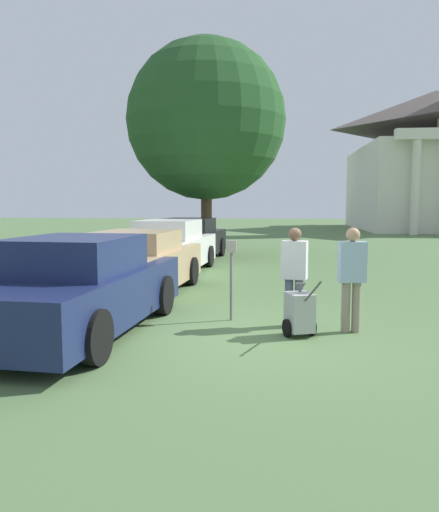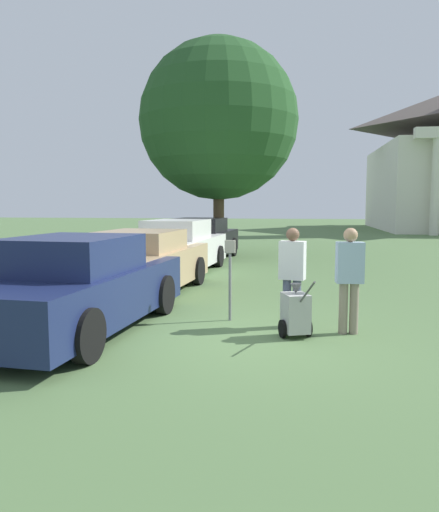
{
  "view_description": "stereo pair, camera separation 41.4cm",
  "coord_description": "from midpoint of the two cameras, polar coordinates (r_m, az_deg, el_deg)",
  "views": [
    {
      "loc": [
        0.45,
        -7.64,
        2.08
      ],
      "look_at": [
        -0.52,
        1.53,
        1.1
      ],
      "focal_mm": 35.0,
      "sensor_mm": 36.0,
      "label": 1
    },
    {
      "loc": [
        0.86,
        -7.59,
        2.08
      ],
      "look_at": [
        -0.52,
        1.53,
        1.1
      ],
      "focal_mm": 35.0,
      "sensor_mm": 36.0,
      "label": 2
    }
  ],
  "objects": [
    {
      "name": "ground_plane",
      "position": [
        7.92,
        1.11,
        -9.16
      ],
      "size": [
        120.0,
        120.0,
        0.0
      ],
      "primitive_type": "plane",
      "color": "#517042"
    },
    {
      "name": "parked_car_navy",
      "position": [
        8.32,
        -16.97,
        -3.58
      ],
      "size": [
        2.3,
        4.97,
        1.56
      ],
      "rotation": [
        0.0,
        0.0,
        -0.08
      ],
      "color": "#19234C",
      "rests_on": "ground_plane"
    },
    {
      "name": "parked_car_tan",
      "position": [
        11.56,
        -10.26,
        -0.91
      ],
      "size": [
        2.25,
        4.87,
        1.46
      ],
      "rotation": [
        0.0,
        0.0,
        -0.08
      ],
      "color": "tan",
      "rests_on": "ground_plane"
    },
    {
      "name": "parked_car_white",
      "position": [
        14.99,
        -6.46,
        0.87
      ],
      "size": [
        2.22,
        5.12,
        1.59
      ],
      "rotation": [
        0.0,
        0.0,
        -0.08
      ],
      "color": "silver",
      "rests_on": "ground_plane"
    },
    {
      "name": "parked_car_black",
      "position": [
        18.39,
        -4.12,
        1.81
      ],
      "size": [
        2.34,
        4.84,
        1.53
      ],
      "rotation": [
        0.0,
        0.0,
        -0.08
      ],
      "color": "black",
      "rests_on": "ground_plane"
    },
    {
      "name": "parking_meter",
      "position": [
        8.79,
        0.01,
        -1.04
      ],
      "size": [
        0.18,
        0.09,
        1.43
      ],
      "color": "slate",
      "rests_on": "ground_plane"
    },
    {
      "name": "person_worker",
      "position": [
        8.43,
        7.16,
        -1.68
      ],
      "size": [
        0.46,
        0.31,
        1.67
      ],
      "rotation": [
        0.0,
        0.0,
        2.9
      ],
      "color": "#515670",
      "rests_on": "ground_plane"
    },
    {
      "name": "person_supervisor",
      "position": [
        8.2,
        13.5,
        -1.93
      ],
      "size": [
        0.44,
        0.27,
        1.69
      ],
      "rotation": [
        0.0,
        0.0,
        3.26
      ],
      "color": "gray",
      "rests_on": "ground_plane"
    },
    {
      "name": "equipment_cart",
      "position": [
        7.91,
        7.65,
        -6.35
      ],
      "size": [
        0.54,
        0.99,
        1.0
      ],
      "rotation": [
        0.0,
        0.0,
        0.34
      ],
      "color": "#B2B2AD",
      "rests_on": "ground_plane"
    },
    {
      "name": "church",
      "position": [
        43.62,
        23.11,
        10.33
      ],
      "size": [
        11.61,
        15.66,
        21.21
      ],
      "color": "silver",
      "rests_on": "ground_plane"
    },
    {
      "name": "shade_tree",
      "position": [
        20.52,
        -2.13,
        15.22
      ],
      "size": [
        6.3,
        6.3,
        8.51
      ],
      "color": "brown",
      "rests_on": "ground_plane"
    }
  ]
}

